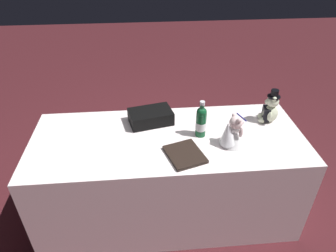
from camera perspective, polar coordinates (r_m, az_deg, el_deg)
The scene contains 8 objects.
ground_plane at distance 2.77m, azimuth 0.00°, elevation -15.40°, with size 12.00×12.00×0.00m, color #47191E.
reception_table at distance 2.49m, azimuth 0.00°, elevation -9.48°, with size 2.02×0.82×0.79m, color white.
teddy_bear_groom at distance 2.48m, azimuth 18.63°, elevation 2.96°, with size 0.15×0.16×0.28m.
teddy_bear_bride at distance 2.14m, azimuth 12.07°, elevation -1.28°, with size 0.21×0.17×0.24m.
champagne_bottle at distance 2.20m, azimuth 6.25°, elevation 0.89°, with size 0.08×0.08×0.29m.
signing_pen at distance 2.52m, azimuth 13.76°, elevation 1.61°, with size 0.05×0.13×0.01m.
gift_case_black at distance 2.37m, azimuth -3.30°, elevation 1.77°, with size 0.37×0.27×0.10m.
guestbook at distance 2.06m, azimuth 3.20°, elevation -5.36°, with size 0.23×0.26×0.02m, color black.
Camera 1 is at (0.16, 1.79, 2.11)m, focal length 32.33 mm.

